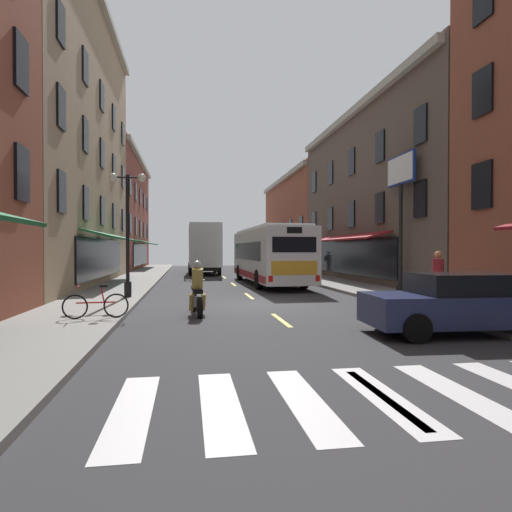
# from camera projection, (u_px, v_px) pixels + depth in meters

# --- Properties ---
(ground_plane) EXTENTS (34.80, 80.00, 0.10)m
(ground_plane) POSITION_uv_depth(u_px,v_px,m) (261.00, 306.00, 15.78)
(ground_plane) COLOR #333335
(lane_centre_dashes) EXTENTS (0.14, 73.90, 0.01)m
(lane_centre_dashes) POSITION_uv_depth(u_px,v_px,m) (262.00, 305.00, 15.53)
(lane_centre_dashes) COLOR #DBCC4C
(lane_centre_dashes) RESTS_ON ground
(crosswalk_near) EXTENTS (7.10, 2.80, 0.01)m
(crosswalk_near) POSITION_uv_depth(u_px,v_px,m) (383.00, 396.00, 5.90)
(crosswalk_near) COLOR silver
(crosswalk_near) RESTS_ON ground
(sidewalk_left) EXTENTS (3.00, 80.00, 0.14)m
(sidewalk_left) POSITION_uv_depth(u_px,v_px,m) (91.00, 306.00, 14.86)
(sidewalk_left) COLOR gray
(sidewalk_left) RESTS_ON ground
(sidewalk_right) EXTENTS (3.00, 80.00, 0.14)m
(sidewalk_right) POSITION_uv_depth(u_px,v_px,m) (412.00, 300.00, 16.70)
(sidewalk_right) COLOR gray
(sidewalk_right) RESTS_ON ground
(billboard_sign) EXTENTS (0.40, 2.47, 6.22)m
(billboard_sign) POSITION_uv_depth(u_px,v_px,m) (401.00, 190.00, 19.91)
(billboard_sign) COLOR black
(billboard_sign) RESTS_ON sidewalk_right
(transit_bus) EXTENTS (2.82, 11.51, 3.24)m
(transit_bus) POSITION_uv_depth(u_px,v_px,m) (268.00, 255.00, 25.27)
(transit_bus) COLOR white
(transit_bus) RESTS_ON ground
(box_truck) EXTENTS (2.55, 7.89, 4.04)m
(box_truck) POSITION_uv_depth(u_px,v_px,m) (204.00, 249.00, 35.46)
(box_truck) COLOR black
(box_truck) RESTS_ON ground
(sedan_near) EXTENTS (2.05, 4.27, 1.36)m
(sedan_near) POSITION_uv_depth(u_px,v_px,m) (203.00, 262.00, 46.28)
(sedan_near) COLOR #144723
(sedan_near) RESTS_ON ground
(sedan_mid) EXTENTS (4.39, 2.09, 1.44)m
(sedan_mid) POSITION_uv_depth(u_px,v_px,m) (460.00, 303.00, 10.27)
(sedan_mid) COLOR navy
(sedan_mid) RESTS_ON ground
(motorcycle_rider) EXTENTS (0.63, 2.07, 1.66)m
(motorcycle_rider) POSITION_uv_depth(u_px,v_px,m) (197.00, 292.00, 13.35)
(motorcycle_rider) COLOR black
(motorcycle_rider) RESTS_ON ground
(bicycle_near) EXTENTS (1.71, 0.48, 0.91)m
(bicycle_near) POSITION_uv_depth(u_px,v_px,m) (96.00, 305.00, 11.74)
(bicycle_near) COLOR black
(bicycle_near) RESTS_ON sidewalk_left
(pedestrian_near) EXTENTS (0.52, 0.40, 1.76)m
(pedestrian_near) POSITION_uv_depth(u_px,v_px,m) (314.00, 262.00, 32.51)
(pedestrian_near) COLOR #4C4C51
(pedestrian_near) RESTS_ON sidewalk_right
(pedestrian_mid) EXTENTS (0.36, 0.36, 1.81)m
(pedestrian_mid) POSITION_uv_depth(u_px,v_px,m) (438.00, 277.00, 14.60)
(pedestrian_mid) COLOR #33663F
(pedestrian_mid) RESTS_ON sidewalk_right
(street_lamp_twin) EXTENTS (1.42, 0.32, 4.87)m
(street_lamp_twin) POSITION_uv_depth(u_px,v_px,m) (128.00, 228.00, 17.10)
(street_lamp_twin) COLOR black
(street_lamp_twin) RESTS_ON sidewalk_left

